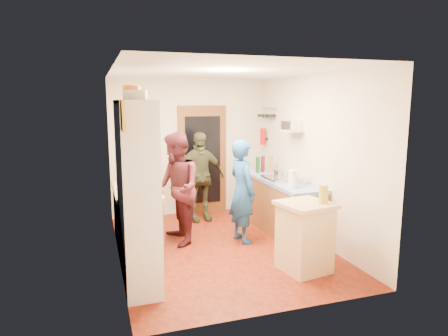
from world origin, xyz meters
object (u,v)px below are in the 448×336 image
person_hob (245,191)px  person_left (178,188)px  right_counter_base (279,206)px  hutch_body (137,194)px  island_base (305,239)px  person_back (200,177)px

person_hob → person_left: 1.04m
right_counter_base → person_hob: (-0.77, -0.36, 0.38)m
hutch_body → person_hob: hutch_body is taller
right_counter_base → person_left: (-1.77, -0.09, 0.45)m
right_counter_base → island_base: (-0.43, -1.63, 0.01)m
hutch_body → person_left: hutch_body is taller
person_left → right_counter_base: bearing=89.0°
hutch_body → island_base: size_ratio=2.56×
person_left → person_hob: bearing=71.1°
hutch_body → person_left: size_ratio=1.27×
person_hob → right_counter_base: bearing=-74.6°
right_counter_base → person_left: bearing=-177.2°
right_counter_base → person_hob: 0.93m
island_base → person_left: (-1.34, 1.55, 0.44)m
hutch_body → right_counter_base: bearing=27.5°
hutch_body → person_back: (1.35, 2.25, -0.28)m
island_base → person_back: bearing=105.5°
island_base → person_back: 2.71m
island_base → person_hob: (-0.34, 1.28, 0.37)m
hutch_body → person_left: 1.44m
hutch_body → person_hob: bearing=28.6°
island_base → person_back: person_back is taller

